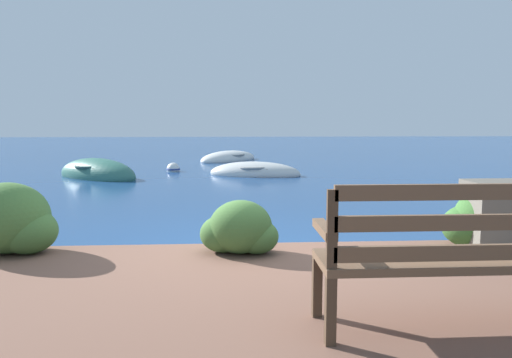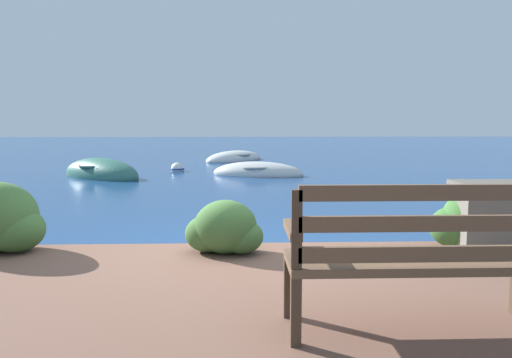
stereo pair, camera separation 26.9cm
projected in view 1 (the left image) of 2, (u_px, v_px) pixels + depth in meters
ground_plane at (247, 263)px, 5.25m from camera, size 80.00×80.00×0.00m
park_bench at (450, 253)px, 3.00m from camera, size 1.59×0.48×0.93m
hedge_clump_far_left at (6, 222)px, 4.82m from camera, size 1.01×0.73×0.69m
hedge_clump_left at (240, 230)px, 4.81m from camera, size 0.76×0.55×0.52m
hedge_clump_centre at (488, 222)px, 5.02m from camera, size 0.89×0.64×0.61m
rowboat_nearest at (97, 175)px, 13.05m from camera, size 2.84×2.62×0.89m
rowboat_mid at (255, 173)px, 13.60m from camera, size 2.70×1.68×0.66m
rowboat_far at (229, 159)px, 18.54m from camera, size 2.71×2.98×0.64m
mooring_buoy at (173, 169)px, 14.65m from camera, size 0.42×0.42×0.38m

